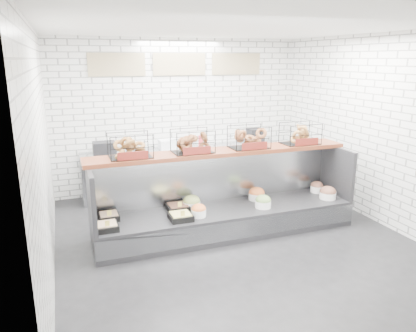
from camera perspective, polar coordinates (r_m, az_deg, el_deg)
name	(u,v)px	position (r m, az deg, el deg)	size (l,w,h in m)	color
ground	(234,240)	(6.13, 3.65, -10.33)	(5.50, 5.50, 0.00)	black
room_shell	(220,97)	(6.13, 1.68, 9.73)	(5.02, 5.51, 3.01)	white
display_case	(225,211)	(6.30, 2.47, -6.39)	(4.00, 0.90, 1.20)	black
bagel_shelf	(222,143)	(6.15, 1.93, 3.32)	(4.10, 0.50, 0.40)	#4B1E10
prep_counter	(185,169)	(8.11, -3.22, -0.42)	(4.00, 0.60, 1.20)	#93969B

